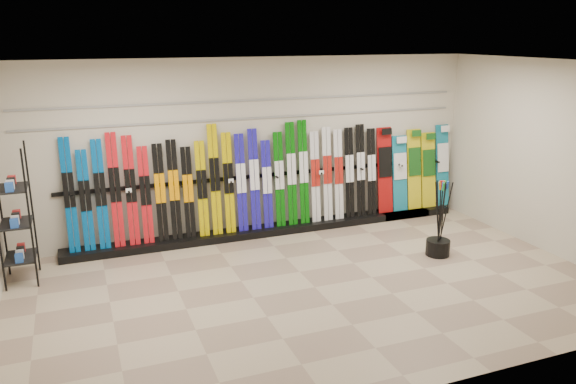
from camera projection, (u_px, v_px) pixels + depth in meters
name	position (u px, v px, depth m)	size (l,w,h in m)	color
floor	(315.00, 287.00, 7.71)	(8.00, 8.00, 0.00)	#8A725F
back_wall	(257.00, 147.00, 9.55)	(8.00, 8.00, 0.00)	beige
right_wall	(552.00, 158.00, 8.70)	(5.00, 5.00, 0.00)	beige
ceiling	(318.00, 64.00, 6.90)	(8.00, 8.00, 0.00)	silver
ski_rack_base	(274.00, 229.00, 9.82)	(8.00, 0.40, 0.12)	black
skis	(235.00, 183.00, 9.39)	(5.36, 0.23, 1.83)	#014D93
snowboards	(414.00, 170.00, 10.66)	(1.57, 0.24, 1.58)	#990C0C
accessory_rack	(15.00, 215.00, 7.68)	(0.40, 0.60, 1.94)	black
pole_bin	(438.00, 247.00, 8.81)	(0.37, 0.37, 0.25)	black
ski_poles	(441.00, 218.00, 8.67)	(0.25, 0.25, 1.18)	black
slatwall_rail_0	(257.00, 118.00, 9.40)	(7.60, 0.02, 0.03)	gray
slatwall_rail_1	(256.00, 100.00, 9.32)	(7.60, 0.02, 0.03)	gray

